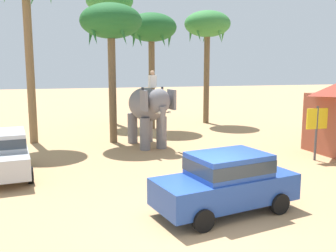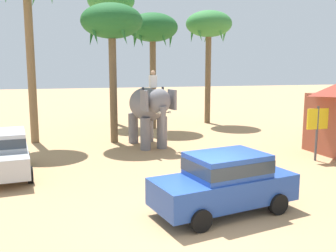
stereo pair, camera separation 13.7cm
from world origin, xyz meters
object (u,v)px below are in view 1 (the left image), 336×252
Objects in this scene: palm_tree_behind_elephant at (110,6)px; palm_tree_left_of_road at (111,25)px; elephant_with_mahout at (148,108)px; palm_tree_near_hut at (207,27)px; signboard_yellow at (317,122)px; palm_tree_far_back at (151,30)px; car_sedan_foreground at (226,180)px; car_parked_far_side at (4,152)px.

palm_tree_left_of_road is (-0.71, -6.68, -1.92)m from palm_tree_behind_elephant.
elephant_with_mahout is 0.55× the size of palm_tree_left_of_road.
palm_tree_near_hut is 9.00m from palm_tree_left_of_road.
elephant_with_mahout is at bearing -43.41° from palm_tree_left_of_road.
elephant_with_mahout is 1.66× the size of signboard_yellow.
signboard_yellow is (5.09, -10.12, -4.62)m from palm_tree_far_back.
palm_tree_left_of_road is at bearing 136.59° from elephant_with_mahout.
elephant_with_mahout is at bearing 144.07° from signboard_yellow.
palm_tree_behind_elephant is 1.28× the size of palm_tree_left_of_road.
car_parked_far_side is at bearing 141.05° from car_sedan_foreground.
palm_tree_near_hut is at bearing -12.09° from palm_tree_behind_elephant.
car_sedan_foreground is at bearing -79.84° from palm_tree_left_of_road.
palm_tree_far_back is at bearing 85.79° from car_sedan_foreground.
elephant_with_mahout is at bearing -104.41° from palm_tree_far_back.
car_parked_far_side is 1.08× the size of elephant_with_mahout.
elephant_with_mahout is (-0.32, 9.20, 1.06)m from car_sedan_foreground.
palm_tree_far_back is (3.00, 3.91, 0.10)m from palm_tree_left_of_road.
palm_tree_near_hut is (12.01, 10.61, 5.81)m from car_parked_far_side.
palm_tree_behind_elephant reaches higher than palm_tree_left_of_road.
car_parked_far_side is at bearing -129.89° from palm_tree_far_back.
car_parked_far_side is 17.05m from palm_tree_near_hut.
elephant_with_mahout is (6.34, 3.82, 1.06)m from car_parked_far_side.
palm_tree_near_hut reaches higher than car_parked_far_side.
car_parked_far_side is 12.87m from signboard_yellow.
signboard_yellow is (0.81, -11.49, -5.05)m from palm_tree_near_hut.
car_parked_far_side is at bearing 176.10° from signboard_yellow.
palm_tree_behind_elephant is 1.19× the size of palm_tree_near_hut.
car_sedan_foreground is at bearing -38.95° from car_parked_far_side.
palm_tree_near_hut is at bearing 17.66° from palm_tree_far_back.
elephant_with_mahout is 8.01m from signboard_yellow.
elephant_with_mahout reaches higher than signboard_yellow.
elephant_with_mahout is 10.28m from palm_tree_behind_elephant.
palm_tree_far_back is (7.73, 9.25, 5.37)m from car_parked_far_side.
palm_tree_far_back is at bearing 116.68° from signboard_yellow.
palm_tree_behind_elephant is (5.45, 12.02, 7.20)m from car_parked_far_side.
signboard_yellow is (7.37, -12.89, -6.44)m from palm_tree_behind_elephant.
car_parked_far_side is 0.59× the size of palm_tree_left_of_road.
palm_tree_left_of_road is 11.16m from signboard_yellow.
car_sedan_foreground is 8.56m from car_parked_far_side.
car_sedan_foreground is 17.84m from palm_tree_near_hut.
palm_tree_far_back is (1.08, 14.63, 5.37)m from car_sedan_foreground.
palm_tree_near_hut reaches higher than palm_tree_far_back.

